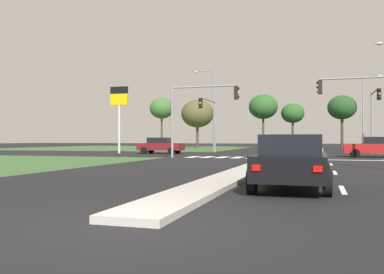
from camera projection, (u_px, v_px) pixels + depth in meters
name	position (u px, v px, depth m)	size (l,w,h in m)	color
ground_plane	(284.00, 155.00, 35.16)	(200.00, 200.00, 0.00)	black
grass_verge_far_left	(132.00, 148.00, 66.06)	(35.00, 35.00, 0.01)	#385B2D
median_island_near	(245.00, 171.00, 17.00)	(1.20, 22.00, 0.14)	#ADA89E
median_island_far	(298.00, 148.00, 59.07)	(1.20, 36.00, 0.14)	#ADA89E
lane_dash_near	(343.00, 190.00, 11.17)	(0.14, 2.00, 0.01)	silver
lane_dash_second	(335.00, 173.00, 16.90)	(0.14, 2.00, 0.01)	silver
lane_dash_third	(331.00, 164.00, 22.64)	(0.14, 2.00, 0.01)	silver
stop_bar_near	(334.00, 160.00, 27.36)	(6.40, 0.50, 0.01)	silver
crosswalk_bar_near	(193.00, 157.00, 32.07)	(0.70, 2.80, 0.01)	silver
crosswalk_bar_second	(208.00, 157.00, 31.73)	(0.70, 2.80, 0.01)	silver
crosswalk_bar_third	(222.00, 157.00, 31.39)	(0.70, 2.80, 0.01)	silver
crosswalk_bar_fourth	(237.00, 157.00, 31.06)	(0.70, 2.80, 0.01)	silver
crosswalk_bar_fifth	(253.00, 158.00, 30.72)	(0.70, 2.80, 0.01)	silver
crosswalk_bar_sixth	(269.00, 158.00, 30.38)	(0.70, 2.80, 0.01)	silver
crosswalk_bar_seventh	(285.00, 158.00, 30.04)	(0.70, 2.80, 0.01)	silver
crosswalk_bar_eighth	(301.00, 158.00, 29.71)	(0.70, 2.80, 0.01)	silver
car_red_near	(375.00, 147.00, 31.60)	(4.52, 1.95, 1.54)	#A31919
car_black_second	(292.00, 161.00, 11.36)	(2.00, 4.22, 1.48)	black
car_white_third	(300.00, 153.00, 16.92)	(1.94, 4.58, 1.54)	silver
car_maroon_fourth	(161.00, 145.00, 39.55)	(4.31, 1.98, 1.52)	maroon
car_beige_fifth	(276.00, 144.00, 51.65)	(1.98, 4.62, 1.57)	#BCAD8E
traffic_signal_far_right	(374.00, 109.00, 37.40)	(0.32, 5.45, 5.86)	gray
traffic_signal_near_left	(197.00, 106.00, 30.54)	(5.17, 0.32, 5.45)	gray
traffic_signal_near_right	(366.00, 100.00, 27.18)	(4.99, 0.32, 5.64)	gray
traffic_signal_far_left	(210.00, 114.00, 41.64)	(0.32, 5.82, 5.47)	gray
street_lamp_third	(212.00, 106.00, 47.57)	(2.51, 0.28, 9.30)	gray
street_lamp_fourth	(365.00, 108.00, 57.12)	(2.36, 1.44, 10.03)	gray
pedestrian_at_median	(295.00, 141.00, 45.96)	(0.34, 0.34, 1.71)	maroon
fuel_price_totem	(119.00, 105.00, 40.60)	(1.80, 0.24, 6.48)	silver
treeline_near	(162.00, 109.00, 69.38)	(4.00, 4.00, 8.20)	#423323
treeline_second	(197.00, 114.00, 66.92)	(5.22, 5.22, 7.69)	#423323
treeline_third	(263.00, 107.00, 66.76)	(4.61, 4.61, 8.53)	#423323
treeline_fourth	(293.00, 114.00, 65.43)	(3.60, 3.60, 6.98)	#423323
treeline_fifth	(342.00, 108.00, 60.24)	(4.08, 4.08, 7.71)	#423323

